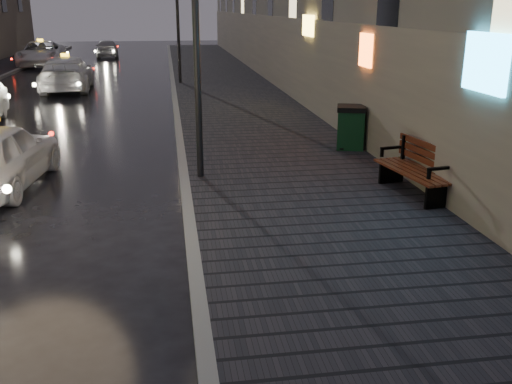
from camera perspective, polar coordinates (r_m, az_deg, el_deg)
ground at (r=6.95m, az=-18.24°, el=-14.40°), size 120.00×120.00×0.00m
sidewalk at (r=27.16m, az=-3.11°, el=10.54°), size 4.60×58.00×0.15m
curb at (r=27.03m, az=-8.26°, el=10.35°), size 0.20×58.00×0.15m
lamp_near at (r=11.82m, az=-6.07°, el=17.31°), size 0.36×0.36×5.28m
lamp_far at (r=27.81m, az=-7.87°, el=17.64°), size 0.36×0.36×5.28m
bench at (r=11.39m, az=15.91°, el=2.23°), size 0.98×2.05×1.00m
trash_bin at (r=14.79m, az=9.44°, el=6.44°), size 0.89×0.89×1.09m
taxi_mid at (r=27.38m, az=-18.40°, el=11.16°), size 2.33×5.27×1.50m
taxi_far at (r=39.44m, az=-20.65°, el=12.82°), size 2.87×5.70×1.55m
car_far at (r=44.62m, az=-14.66°, el=13.72°), size 1.87×4.04×1.34m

